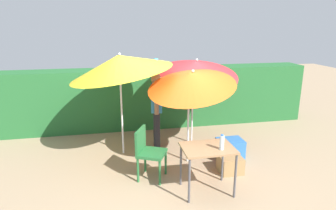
% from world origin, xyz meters
% --- Properties ---
extents(ground_plane, '(24.00, 24.00, 0.00)m').
position_xyz_m(ground_plane, '(0.00, 0.00, 0.00)').
color(ground_plane, '#9E8466').
extents(hedge_row, '(8.00, 0.70, 1.50)m').
position_xyz_m(hedge_row, '(0.00, 2.31, 0.75)').
color(hedge_row, '#23602D').
rests_on(hedge_row, ground_plane).
extents(umbrella_rainbow, '(1.85, 1.86, 2.07)m').
position_xyz_m(umbrella_rainbow, '(0.71, 0.97, 1.67)').
color(umbrella_rainbow, silver).
rests_on(umbrella_rainbow, ground_plane).
extents(umbrella_orange, '(1.69, 1.64, 2.04)m').
position_xyz_m(umbrella_orange, '(0.38, 0.09, 1.61)').
color(umbrella_orange, silver).
rests_on(umbrella_orange, ground_plane).
extents(umbrella_yellow, '(2.00, 1.97, 2.19)m').
position_xyz_m(umbrella_yellow, '(-0.85, 0.70, 1.84)').
color(umbrella_yellow, silver).
rests_on(umbrella_yellow, ground_plane).
extents(person_vendor, '(0.27, 0.56, 1.88)m').
position_xyz_m(person_vendor, '(-0.13, 0.88, 0.93)').
color(person_vendor, black).
rests_on(person_vendor, ground_plane).
extents(chair_plastic, '(0.59, 0.59, 0.89)m').
position_xyz_m(chair_plastic, '(-0.48, -0.36, 0.51)').
color(chair_plastic, '#236633').
rests_on(chair_plastic, ground_plane).
extents(cooler_box, '(0.49, 0.39, 0.40)m').
position_xyz_m(cooler_box, '(1.19, 0.06, 0.20)').
color(cooler_box, '#2D6BB7').
rests_on(cooler_box, ground_plane).
extents(crate_cardboard, '(0.40, 0.39, 0.30)m').
position_xyz_m(crate_cardboard, '(0.99, -0.44, 0.15)').
color(crate_cardboard, '#9E7A4C').
rests_on(crate_cardboard, ground_plane).
extents(folding_table, '(0.80, 0.60, 0.75)m').
position_xyz_m(folding_table, '(0.37, -0.96, 0.66)').
color(folding_table, '#4C4C51').
rests_on(folding_table, ground_plane).
extents(bottle_water, '(0.07, 0.07, 0.24)m').
position_xyz_m(bottle_water, '(0.55, -1.08, 0.87)').
color(bottle_water, silver).
rests_on(bottle_water, folding_table).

